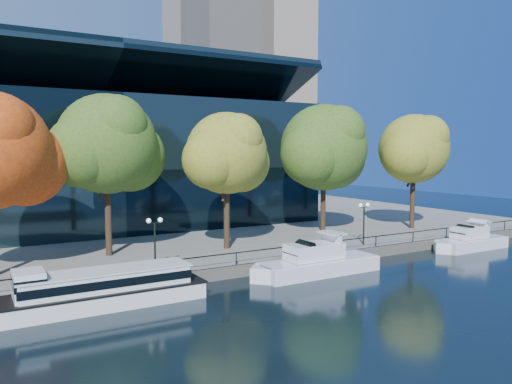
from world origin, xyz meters
TOP-DOWN VIEW (x-y plane):
  - ground at (0.00, 0.00)m, footprint 160.00×160.00m
  - promenade at (0.00, 36.38)m, footprint 90.00×67.08m
  - railing at (0.00, 3.25)m, footprint 88.20×0.08m
  - convention_building at (-4.00, 31.79)m, footprint 50.00×24.57m
  - office_tower at (28.00, 55.00)m, footprint 22.50×22.50m
  - tour_boat at (-11.60, 0.96)m, footprint 15.11×3.37m
  - cruiser_near at (5.80, 0.64)m, footprint 11.63×2.99m
  - cruiser_far at (25.61, 0.94)m, footprint 9.34×2.59m
  - tree_2 at (-7.65, 11.91)m, footprint 10.65×8.73m
  - tree_3 at (2.54, 9.52)m, footprint 9.37×7.68m
  - tree_4 at (15.60, 11.81)m, footprint 11.71×9.61m
  - tree_5 at (26.77, 9.36)m, footprint 9.99×8.19m
  - lamp_1 at (-6.25, 4.50)m, footprint 1.26×0.36m
  - lamp_2 at (14.58, 4.50)m, footprint 1.26×0.36m

SIDE VIEW (x-z plane):
  - ground at x=0.00m, z-range 0.00..0.00m
  - promenade at x=0.00m, z-range 0.00..1.00m
  - cruiser_far at x=25.61m, z-range -0.56..2.49m
  - cruiser_near at x=5.80m, z-range -0.64..2.73m
  - tour_boat at x=-11.60m, z-range -0.21..2.65m
  - railing at x=0.00m, z-range 1.44..2.43m
  - lamp_1 at x=-6.25m, z-range 1.97..6.00m
  - lamp_2 at x=14.58m, z-range 1.97..6.00m
  - convention_building at x=-4.00m, z-range -2.21..19.22m
  - tree_3 at x=2.54m, z-range 3.36..15.92m
  - tree_5 at x=26.77m, z-range 3.44..16.68m
  - tree_4 at x=15.60m, z-range 3.14..17.19m
  - tree_2 at x=-7.65m, z-range 3.48..17.35m
  - office_tower at x=28.00m, z-range 0.07..65.97m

